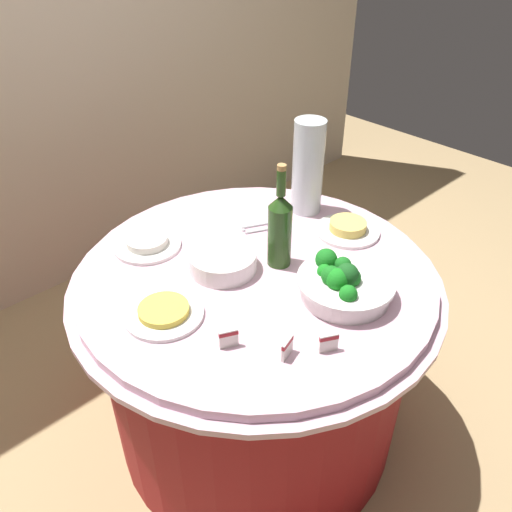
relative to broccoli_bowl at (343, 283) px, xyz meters
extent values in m
plane|color=tan|center=(-0.09, 0.26, -0.79)|extent=(6.00, 6.00, 0.00)
cube|color=beige|center=(-0.09, 1.66, 0.51)|extent=(4.40, 0.10, 2.60)
cylinder|color=maroon|center=(-0.09, 0.26, -0.44)|extent=(1.01, 1.01, 0.69)
cylinder|color=#E0B2C6|center=(-0.09, 0.26, -0.09)|extent=(1.16, 1.16, 0.02)
cylinder|color=#E0B2C6|center=(-0.09, 0.26, -0.06)|extent=(1.10, 1.10, 0.03)
cylinder|color=white|center=(0.01, 0.00, -0.02)|extent=(0.26, 0.26, 0.05)
cylinder|color=white|center=(0.01, 0.00, 0.01)|extent=(0.28, 0.28, 0.01)
sphere|color=#19691E|center=(0.03, 0.03, 0.03)|extent=(0.05, 0.05, 0.05)
sphere|color=#19521E|center=(-0.03, 0.00, 0.03)|extent=(0.06, 0.06, 0.06)
sphere|color=#19551E|center=(-0.01, -0.01, 0.04)|extent=(0.07, 0.07, 0.07)
sphere|color=#19731E|center=(-0.03, 0.02, 0.03)|extent=(0.06, 0.06, 0.06)
sphere|color=#196C1E|center=(0.00, -0.02, 0.03)|extent=(0.06, 0.06, 0.06)
sphere|color=#19731E|center=(0.02, 0.08, 0.03)|extent=(0.07, 0.07, 0.07)
sphere|color=#197D1E|center=(-0.05, -0.06, 0.02)|extent=(0.05, 0.05, 0.05)
sphere|color=#19841E|center=(-0.02, 0.06, 0.02)|extent=(0.04, 0.04, 0.04)
sphere|color=#19841E|center=(-0.03, 0.00, 0.03)|extent=(0.06, 0.06, 0.06)
cylinder|color=white|center=(-0.16, 0.34, -0.04)|extent=(0.21, 0.21, 0.01)
cylinder|color=white|center=(-0.16, 0.34, -0.03)|extent=(0.21, 0.21, 0.01)
cylinder|color=white|center=(-0.16, 0.34, -0.02)|extent=(0.21, 0.21, 0.01)
cylinder|color=white|center=(-0.16, 0.34, -0.01)|extent=(0.21, 0.21, 0.01)
cylinder|color=white|center=(-0.16, 0.34, 0.00)|extent=(0.21, 0.21, 0.01)
cylinder|color=white|center=(-0.16, 0.34, 0.01)|extent=(0.21, 0.21, 0.01)
cylinder|color=#254718|center=(-0.02, 0.24, 0.05)|extent=(0.07, 0.07, 0.20)
cone|color=#254718|center=(-0.02, 0.24, 0.17)|extent=(0.07, 0.07, 0.04)
cylinder|color=#254718|center=(-0.02, 0.24, 0.23)|extent=(0.03, 0.03, 0.08)
cylinder|color=#B2844C|center=(-0.02, 0.24, 0.28)|extent=(0.03, 0.03, 0.02)
cylinder|color=silver|center=(0.30, 0.41, 0.12)|extent=(0.11, 0.11, 0.34)
sphere|color=#E5B26B|center=(0.32, 0.41, -0.01)|extent=(0.06, 0.06, 0.06)
sphere|color=#E5B26B|center=(0.29, 0.43, -0.01)|extent=(0.06, 0.06, 0.06)
sphere|color=#E5B26B|center=(0.29, 0.39, -0.01)|extent=(0.06, 0.06, 0.06)
sphere|color=#72C64C|center=(0.31, 0.42, 0.05)|extent=(0.06, 0.06, 0.06)
sphere|color=#72C64C|center=(0.28, 0.42, 0.05)|extent=(0.06, 0.06, 0.06)
sphere|color=#72C64C|center=(0.30, 0.39, 0.05)|extent=(0.06, 0.06, 0.06)
sphere|color=red|center=(0.30, 0.43, 0.10)|extent=(0.06, 0.06, 0.06)
sphere|color=red|center=(0.28, 0.41, 0.10)|extent=(0.06, 0.06, 0.06)
sphere|color=red|center=(0.31, 0.39, 0.10)|extent=(0.06, 0.06, 0.06)
sphere|color=#E5B26B|center=(0.29, 0.43, 0.15)|extent=(0.06, 0.06, 0.06)
sphere|color=#E5B26B|center=(0.28, 0.40, 0.15)|extent=(0.06, 0.06, 0.06)
sphere|color=#E5B26B|center=(0.32, 0.40, 0.15)|extent=(0.06, 0.06, 0.06)
cylinder|color=silver|center=(0.11, 0.44, -0.04)|extent=(0.15, 0.08, 0.01)
cylinder|color=silver|center=(0.09, 0.40, -0.04)|extent=(0.15, 0.08, 0.01)
sphere|color=silver|center=(0.03, 0.45, -0.04)|extent=(0.01, 0.01, 0.01)
cylinder|color=white|center=(-0.27, 0.60, -0.04)|extent=(0.22, 0.22, 0.01)
cylinder|color=white|center=(-0.27, 0.60, -0.02)|extent=(0.13, 0.13, 0.02)
cylinder|color=white|center=(-0.42, 0.28, -0.04)|extent=(0.22, 0.22, 0.01)
cylinder|color=#F2D14C|center=(-0.42, 0.28, -0.02)|extent=(0.14, 0.14, 0.02)
cylinder|color=white|center=(0.28, 0.20, -0.04)|extent=(0.22, 0.22, 0.01)
cylinder|color=#EACC60|center=(0.28, 0.20, -0.02)|extent=(0.13, 0.13, 0.03)
cube|color=white|center=(-0.29, -0.06, -0.02)|extent=(0.05, 0.02, 0.05)
cube|color=maroon|center=(-0.29, -0.06, 0.00)|extent=(0.05, 0.02, 0.01)
cube|color=white|center=(-0.37, 0.07, -0.02)|extent=(0.05, 0.03, 0.05)
cube|color=maroon|center=(-0.37, 0.07, 0.00)|extent=(0.05, 0.03, 0.01)
cube|color=white|center=(-0.20, -0.12, -0.02)|extent=(0.05, 0.03, 0.05)
cube|color=maroon|center=(-0.20, -0.12, 0.00)|extent=(0.05, 0.03, 0.01)
camera|label=1|loc=(-0.98, -0.67, 0.90)|focal=36.25mm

